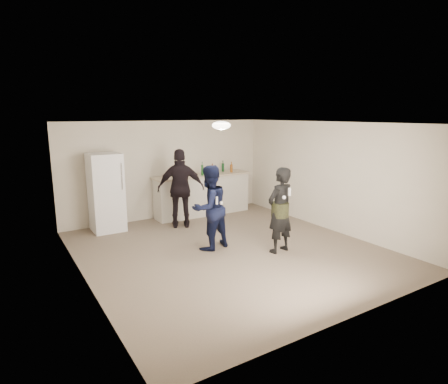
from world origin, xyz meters
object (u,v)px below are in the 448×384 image
shaker (182,174)px  man (209,208)px  woman (280,210)px  counter (203,195)px  fridge (106,192)px  spectator (181,189)px

shaker → man: size_ratio=0.10×
woman → shaker: bearing=-88.6°
counter → man: bearing=-115.5°
counter → man: man is taller
fridge → woman: bearing=-51.9°
fridge → man: fridge is taller
fridge → shaker: (1.93, -0.00, 0.28)m
shaker → man: 2.38m
counter → man: 2.66m
fridge → shaker: fridge is taller
fridge → spectator: (1.58, -0.67, 0.04)m
fridge → spectator: size_ratio=0.96×
counter → shaker: size_ratio=15.29×
fridge → woman: (2.49, -3.18, -0.06)m
shaker → woman: 3.24m
counter → woman: (-0.06, -3.25, 0.32)m
counter → shaker: bearing=-173.2°
shaker → man: (-0.51, -2.30, -0.33)m
counter → woman: woman is taller
fridge → shaker: size_ratio=10.59×
fridge → woman: 4.04m
man → spectator: spectator is taller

